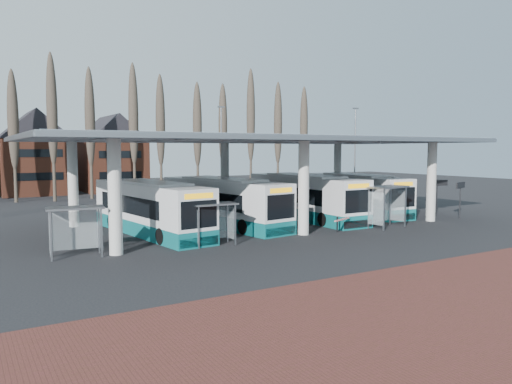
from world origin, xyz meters
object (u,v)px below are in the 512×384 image
bus_0 (150,209)px  shelter_1 (213,215)px  bus_3 (356,194)px  shelter_0 (75,220)px  shelter_2 (386,197)px  bus_1 (222,203)px  bus_2 (304,198)px

bus_0 → shelter_1: (1.80, -5.65, 0.15)m
bus_3 → shelter_1: size_ratio=4.64×
shelter_0 → shelter_2: shelter_2 is taller
bus_1 → bus_2: size_ratio=1.00×
bus_0 → shelter_1: 5.93m
bus_1 → shelter_1: bearing=-130.1°
bus_3 → shelter_2: bus_3 is taller
bus_1 → shelter_1: 7.43m
bus_3 → shelter_0: size_ratio=4.23×
bus_2 → bus_1: bearing=-179.6°
bus_3 → shelter_1: bus_3 is taller
bus_3 → shelter_2: (-3.90, -7.37, 0.53)m
bus_0 → bus_1: size_ratio=0.99×
bus_3 → shelter_1: 18.59m
bus_2 → shelter_2: (2.22, -6.57, 0.47)m
bus_1 → bus_2: bus_2 is taller
bus_0 → shelter_1: bus_0 is taller
bus_2 → bus_3: bus_2 is taller
bus_1 → shelter_1: bus_1 is taller
bus_0 → shelter_2: bus_0 is taller
bus_0 → shelter_2: size_ratio=3.69×
bus_2 → shelter_0: bearing=-162.4°
bus_1 → shelter_2: bearing=-43.9°
shelter_0 → bus_0: bearing=48.2°
bus_0 → bus_2: bearing=-3.9°
bus_0 → shelter_1: size_ratio=4.72×
bus_2 → shelter_0: 19.23m
bus_2 → bus_3: 6.17m
bus_1 → shelter_1: size_ratio=4.76×
bus_3 → bus_2: bearing=-165.7°
bus_2 → shelter_0: size_ratio=4.34×
bus_2 → shelter_0: bus_2 is taller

